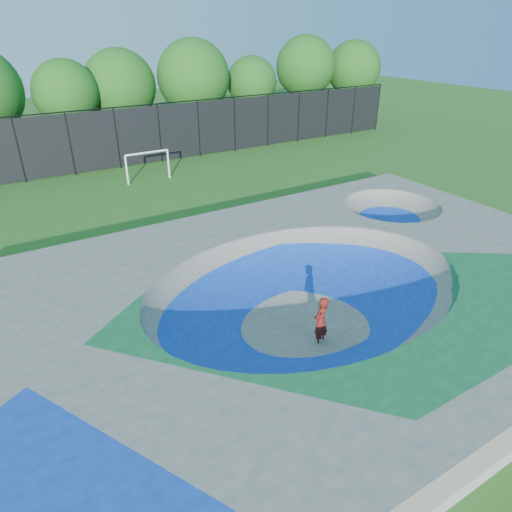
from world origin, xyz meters
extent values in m
plane|color=#265A19|center=(0.00, 0.00, 0.00)|extent=(120.00, 120.00, 0.00)
cube|color=gray|center=(0.00, 0.00, 0.75)|extent=(22.00, 14.00, 1.50)
imported|color=red|center=(-0.47, -1.30, 0.84)|extent=(0.72, 0.60, 1.67)
cube|color=black|center=(-0.47, -1.30, 0.03)|extent=(0.78, 0.59, 0.05)
cylinder|color=white|center=(-0.67, 17.20, 0.90)|extent=(0.12, 0.12, 1.80)
cylinder|color=white|center=(2.03, 17.20, 0.90)|extent=(0.12, 0.12, 1.80)
cylinder|color=white|center=(0.68, 17.20, 1.80)|extent=(2.70, 0.12, 0.12)
cylinder|color=black|center=(-6.00, 21.00, 2.00)|extent=(0.09, 0.09, 4.00)
cylinder|color=black|center=(-3.00, 21.00, 2.00)|extent=(0.09, 0.09, 4.00)
cylinder|color=black|center=(0.00, 21.00, 2.00)|extent=(0.09, 0.09, 4.00)
cylinder|color=black|center=(3.00, 21.00, 2.00)|extent=(0.09, 0.09, 4.00)
cylinder|color=black|center=(6.00, 21.00, 2.00)|extent=(0.09, 0.09, 4.00)
cylinder|color=black|center=(9.00, 21.00, 2.00)|extent=(0.09, 0.09, 4.00)
cylinder|color=black|center=(12.00, 21.00, 2.00)|extent=(0.09, 0.09, 4.00)
cylinder|color=black|center=(15.00, 21.00, 2.00)|extent=(0.09, 0.09, 4.00)
cylinder|color=black|center=(18.00, 21.00, 2.00)|extent=(0.09, 0.09, 4.00)
cylinder|color=black|center=(21.00, 21.00, 2.00)|extent=(0.09, 0.09, 4.00)
cylinder|color=black|center=(24.00, 21.00, 2.00)|extent=(0.09, 0.09, 4.00)
cube|color=black|center=(0.00, 21.00, 2.00)|extent=(48.00, 0.03, 3.80)
cylinder|color=black|center=(0.00, 21.00, 4.00)|extent=(48.00, 0.08, 0.08)
cylinder|color=#4A3525|center=(-1.98, 25.19, 1.45)|extent=(0.44, 0.44, 2.90)
sphere|color=#1B5516|center=(-1.98, 25.19, 4.58)|extent=(4.49, 4.49, 4.49)
cylinder|color=#4A3525|center=(2.07, 26.11, 1.34)|extent=(0.44, 0.44, 2.69)
sphere|color=#1B5516|center=(2.07, 26.11, 4.69)|extent=(5.34, 5.34, 5.34)
cylinder|color=#4A3525|center=(7.60, 24.96, 1.52)|extent=(0.44, 0.44, 3.04)
sphere|color=#1B5516|center=(7.60, 24.96, 5.15)|extent=(5.65, 5.65, 5.65)
cylinder|color=#4A3525|center=(13.19, 25.40, 1.41)|extent=(0.44, 0.44, 2.82)
sphere|color=#1B5516|center=(13.19, 25.40, 4.41)|extent=(4.23, 4.23, 4.23)
cylinder|color=#4A3525|center=(19.36, 26.10, 1.65)|extent=(0.44, 0.44, 3.31)
sphere|color=#1B5516|center=(19.36, 26.10, 5.33)|extent=(5.40, 5.40, 5.40)
cylinder|color=#4A3525|center=(24.68, 25.42, 1.54)|extent=(0.44, 0.44, 3.09)
sphere|color=#1B5516|center=(24.68, 25.42, 5.00)|extent=(5.09, 5.09, 5.09)
camera|label=1|loc=(-8.12, -10.00, 8.94)|focal=32.00mm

